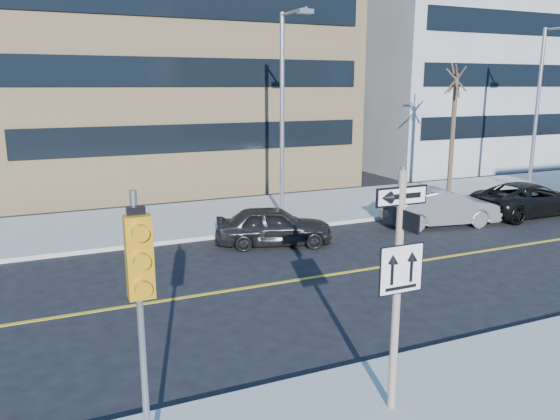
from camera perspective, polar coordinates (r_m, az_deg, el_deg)
name	(u,v)px	position (r m, az deg, el deg)	size (l,w,h in m)	color
ground	(321,350)	(11.79, 4.28, -14.40)	(120.00, 120.00, 0.00)	black
far_sidewalk	(513,188)	(31.73, 23.20, 2.17)	(66.00, 6.00, 0.15)	#AEADA3
sign_pole	(398,278)	(8.87, 12.23, -6.93)	(0.92, 0.92, 4.06)	beige
traffic_signal	(140,281)	(7.04, -14.39, -7.19)	(0.32, 0.45, 4.00)	gray
parked_car_a	(274,226)	(18.79, -0.66, -1.65)	(4.01, 1.61, 1.37)	black
parked_car_b	(440,207)	(22.25, 16.41, 0.28)	(4.52, 1.58, 1.49)	slate
parked_car_c	(529,199)	(25.38, 24.60, 1.05)	(5.09, 2.35, 1.41)	black
streetlight_a	(285,102)	(21.92, 0.48, 11.20)	(0.55, 2.25, 8.00)	gray
streetlight_b	(542,99)	(30.46, 25.70, 10.43)	(0.55, 2.25, 8.00)	gray
street_tree_west	(456,83)	(27.29, 17.92, 12.54)	(1.80, 1.80, 6.35)	#33291E
building_brick	(156,24)	(35.11, -12.82, 18.46)	(18.00, 18.00, 18.00)	tan
building_grey_mid	(457,57)	(44.14, 17.97, 15.01)	(20.00, 16.00, 15.00)	gray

